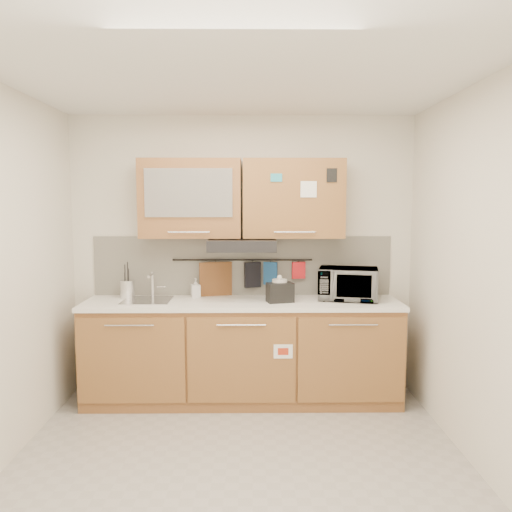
{
  "coord_description": "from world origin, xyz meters",
  "views": [
    {
      "loc": [
        0.08,
        -3.2,
        1.8
      ],
      "look_at": [
        0.12,
        1.05,
        1.34
      ],
      "focal_mm": 35.0,
      "sensor_mm": 36.0,
      "label": 1
    }
  ],
  "objects": [
    {
      "name": "backsplash",
      "position": [
        0.0,
        1.49,
        1.2
      ],
      "size": [
        2.8,
        0.02,
        0.56
      ],
      "primitive_type": "cube",
      "color": "silver",
      "rests_on": "countertop"
    },
    {
      "name": "microwave",
      "position": [
        0.96,
        1.25,
        1.06
      ],
      "size": [
        0.58,
        0.46,
        0.29
      ],
      "primitive_type": "imported",
      "rotation": [
        0.0,
        0.0,
        -0.22
      ],
      "color": "#999999",
      "rests_on": "countertop"
    },
    {
      "name": "floor",
      "position": [
        0.0,
        0.0,
        0.0
      ],
      "size": [
        3.2,
        3.2,
        0.0
      ],
      "primitive_type": "plane",
      "color": "#9E9993",
      "rests_on": "ground"
    },
    {
      "name": "cutting_board",
      "position": [
        -0.25,
        1.44,
        1.05
      ],
      "size": [
        0.3,
        0.1,
        0.38
      ],
      "primitive_type": "cube",
      "rotation": [
        0.0,
        0.0,
        0.26
      ],
      "color": "brown",
      "rests_on": "utensil_rail"
    },
    {
      "name": "oven_mitt",
      "position": [
        0.26,
        1.44,
        1.13
      ],
      "size": [
        0.13,
        0.07,
        0.21
      ],
      "primitive_type": "cube",
      "rotation": [
        0.0,
        0.0,
        -0.29
      ],
      "color": "navy",
      "rests_on": "utensil_rail"
    },
    {
      "name": "kettle",
      "position": [
        0.34,
        1.18,
        1.01
      ],
      "size": [
        0.17,
        0.15,
        0.24
      ],
      "rotation": [
        0.0,
        0.0,
        0.06
      ],
      "color": "silver",
      "rests_on": "countertop"
    },
    {
      "name": "wall_back",
      "position": [
        0.0,
        1.5,
        1.3
      ],
      "size": [
        3.2,
        0.0,
        3.2
      ],
      "primitive_type": "plane",
      "rotation": [
        1.57,
        0.0,
        0.0
      ],
      "color": "silver",
      "rests_on": "ground"
    },
    {
      "name": "utensil_rail",
      "position": [
        0.0,
        1.45,
        1.26
      ],
      "size": [
        1.3,
        0.02,
        0.02
      ],
      "primitive_type": "cylinder",
      "rotation": [
        0.0,
        1.57,
        0.0
      ],
      "color": "black",
      "rests_on": "backsplash"
    },
    {
      "name": "range_hood",
      "position": [
        0.0,
        1.25,
        1.42
      ],
      "size": [
        0.6,
        0.46,
        0.1
      ],
      "primitive_type": "cube",
      "color": "black",
      "rests_on": "upper_cabinets"
    },
    {
      "name": "pot_holder",
      "position": [
        0.53,
        1.44,
        1.16
      ],
      "size": [
        0.13,
        0.05,
        0.16
      ],
      "primitive_type": "cube",
      "rotation": [
        0.0,
        0.0,
        0.22
      ],
      "color": "red",
      "rests_on": "utensil_rail"
    },
    {
      "name": "upper_cabinets",
      "position": [
        -0.0,
        1.32,
        1.83
      ],
      "size": [
        1.82,
        0.37,
        0.7
      ],
      "color": "#9F6638",
      "rests_on": "wall_back"
    },
    {
      "name": "toaster",
      "position": [
        0.34,
        1.13,
        1.01
      ],
      "size": [
        0.25,
        0.19,
        0.17
      ],
      "rotation": [
        0.0,
        0.0,
        0.26
      ],
      "color": "black",
      "rests_on": "countertop"
    },
    {
      "name": "countertop",
      "position": [
        0.0,
        1.19,
        0.9
      ],
      "size": [
        2.82,
        0.62,
        0.04
      ],
      "primitive_type": "cube",
      "color": "white",
      "rests_on": "base_cabinet"
    },
    {
      "name": "wall_right",
      "position": [
        1.6,
        0.0,
        1.3
      ],
      "size": [
        0.0,
        3.0,
        3.0
      ],
      "primitive_type": "plane",
      "rotation": [
        1.57,
        0.0,
        -1.57
      ],
      "color": "silver",
      "rests_on": "ground"
    },
    {
      "name": "utensil_crock",
      "position": [
        -1.05,
        1.33,
        1.01
      ],
      "size": [
        0.14,
        0.14,
        0.33
      ],
      "rotation": [
        0.0,
        0.0,
        0.02
      ],
      "color": "silver",
      "rests_on": "countertop"
    },
    {
      "name": "base_cabinet",
      "position": [
        0.0,
        1.19,
        0.41
      ],
      "size": [
        2.8,
        0.64,
        0.88
      ],
      "color": "#9F6638",
      "rests_on": "floor"
    },
    {
      "name": "soap_bottle",
      "position": [
        -0.43,
        1.36,
        1.01
      ],
      "size": [
        0.1,
        0.1,
        0.18
      ],
      "primitive_type": "imported",
      "rotation": [
        0.0,
        0.0,
        0.26
      ],
      "color": "#999999",
      "rests_on": "countertop"
    },
    {
      "name": "ceiling",
      "position": [
        0.0,
        0.0,
        2.6
      ],
      "size": [
        3.2,
        3.2,
        0.0
      ],
      "primitive_type": "plane",
      "rotation": [
        3.14,
        0.0,
        0.0
      ],
      "color": "white",
      "rests_on": "wall_back"
    },
    {
      "name": "sink",
      "position": [
        -0.85,
        1.21,
        0.92
      ],
      "size": [
        0.42,
        0.4,
        0.26
      ],
      "color": "silver",
      "rests_on": "countertop"
    },
    {
      "name": "dark_pouch",
      "position": [
        0.09,
        1.44,
        1.12
      ],
      "size": [
        0.16,
        0.1,
        0.24
      ],
      "primitive_type": "cube",
      "rotation": [
        0.0,
        0.0,
        0.37
      ],
      "color": "black",
      "rests_on": "utensil_rail"
    }
  ]
}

